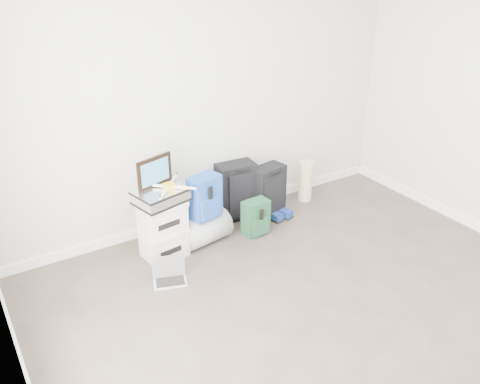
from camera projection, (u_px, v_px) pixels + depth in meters
ground at (373, 354)px, 3.77m from camera, size 5.00×5.00×0.00m
room_envelope at (405, 134)px, 3.02m from camera, size 4.52×5.02×2.71m
boxes_stack at (163, 229)px, 4.83m from camera, size 0.44×0.38×0.58m
briefcase at (161, 196)px, 4.67m from camera, size 0.51×0.42×0.13m
painting at (155, 172)px, 4.65m from camera, size 0.38×0.13×0.29m
drone at (169, 186)px, 4.66m from camera, size 0.40×0.40×0.05m
duffel_bag at (205, 229)px, 5.11m from camera, size 0.54×0.38×0.31m
blue_backpack at (205, 198)px, 4.92m from camera, size 0.35×0.29×0.43m
large_suitcase at (236, 191)px, 5.50m from camera, size 0.43×0.30×0.64m
green_backpack at (256, 218)px, 5.24m from camera, size 0.28×0.21×0.38m
carry_on at (268, 191)px, 5.56m from camera, size 0.40×0.30×0.58m
shoes at (277, 214)px, 5.62m from camera, size 0.29×0.29×0.09m
rolled_rug at (305, 181)px, 5.92m from camera, size 0.16×0.16×0.49m
laptop at (170, 276)px, 4.57m from camera, size 0.35×0.30×0.21m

